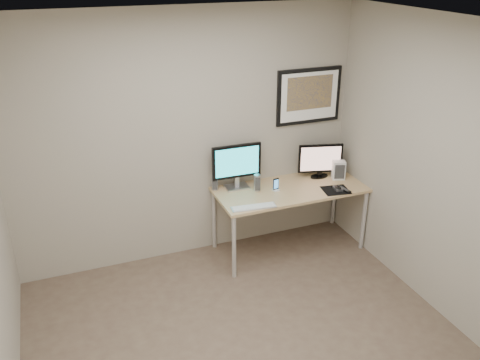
{
  "coord_description": "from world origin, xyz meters",
  "views": [
    {
      "loc": [
        -1.28,
        -3.01,
        3.04
      ],
      "look_at": [
        0.33,
        1.1,
        1.04
      ],
      "focal_mm": 38.0,
      "sensor_mm": 36.0,
      "label": 1
    }
  ],
  "objects_px": {
    "phone_dock": "(276,185)",
    "monitor_tv": "(320,160)",
    "speaker_right": "(257,183)",
    "framed_art": "(309,96)",
    "keyboard": "(254,207)",
    "fan_unit": "(339,170)",
    "speaker_left": "(215,182)",
    "monitor_large": "(237,164)",
    "desk": "(290,194)"
  },
  "relations": [
    {
      "from": "phone_dock",
      "to": "monitor_tv",
      "type": "bearing_deg",
      "value": 5.59
    },
    {
      "from": "speaker_right",
      "to": "phone_dock",
      "type": "distance_m",
      "value": 0.2
    },
    {
      "from": "framed_art",
      "to": "phone_dock",
      "type": "bearing_deg",
      "value": -147.73
    },
    {
      "from": "framed_art",
      "to": "keyboard",
      "type": "height_order",
      "value": "framed_art"
    },
    {
      "from": "speaker_right",
      "to": "phone_dock",
      "type": "relative_size",
      "value": 1.26
    },
    {
      "from": "framed_art",
      "to": "fan_unit",
      "type": "distance_m",
      "value": 0.88
    },
    {
      "from": "speaker_left",
      "to": "speaker_right",
      "type": "height_order",
      "value": "speaker_right"
    },
    {
      "from": "monitor_large",
      "to": "monitor_tv",
      "type": "bearing_deg",
      "value": -3.24
    },
    {
      "from": "phone_dock",
      "to": "fan_unit",
      "type": "distance_m",
      "value": 0.78
    },
    {
      "from": "monitor_large",
      "to": "keyboard",
      "type": "distance_m",
      "value": 0.56
    },
    {
      "from": "speaker_right",
      "to": "desk",
      "type": "bearing_deg",
      "value": -1.3
    },
    {
      "from": "desk",
      "to": "fan_unit",
      "type": "xyz_separation_m",
      "value": [
        0.61,
        0.03,
        0.17
      ]
    },
    {
      "from": "framed_art",
      "to": "speaker_right",
      "type": "bearing_deg",
      "value": -160.52
    },
    {
      "from": "monitor_tv",
      "to": "speaker_right",
      "type": "relative_size",
      "value": 2.7
    },
    {
      "from": "fan_unit",
      "to": "speaker_left",
      "type": "bearing_deg",
      "value": -171.5
    },
    {
      "from": "speaker_left",
      "to": "framed_art",
      "type": "bearing_deg",
      "value": 24.42
    },
    {
      "from": "monitor_tv",
      "to": "fan_unit",
      "type": "relative_size",
      "value": 2.31
    },
    {
      "from": "monitor_large",
      "to": "speaker_right",
      "type": "height_order",
      "value": "monitor_large"
    },
    {
      "from": "keyboard",
      "to": "phone_dock",
      "type": "bearing_deg",
      "value": 42.85
    },
    {
      "from": "framed_art",
      "to": "fan_unit",
      "type": "bearing_deg",
      "value": -48.95
    },
    {
      "from": "desk",
      "to": "monitor_large",
      "type": "bearing_deg",
      "value": 156.73
    },
    {
      "from": "desk",
      "to": "framed_art",
      "type": "bearing_deg",
      "value": 43.46
    },
    {
      "from": "monitor_large",
      "to": "monitor_tv",
      "type": "relative_size",
      "value": 1.1
    },
    {
      "from": "desk",
      "to": "keyboard",
      "type": "height_order",
      "value": "keyboard"
    },
    {
      "from": "monitor_large",
      "to": "fan_unit",
      "type": "xyz_separation_m",
      "value": [
        1.13,
        -0.19,
        -0.16
      ]
    },
    {
      "from": "desk",
      "to": "speaker_right",
      "type": "distance_m",
      "value": 0.39
    },
    {
      "from": "phone_dock",
      "to": "speaker_right",
      "type": "bearing_deg",
      "value": 148.24
    },
    {
      "from": "monitor_tv",
      "to": "fan_unit",
      "type": "bearing_deg",
      "value": -18.7
    },
    {
      "from": "keyboard",
      "to": "fan_unit",
      "type": "relative_size",
      "value": 2.15
    },
    {
      "from": "desk",
      "to": "speaker_left",
      "type": "distance_m",
      "value": 0.82
    },
    {
      "from": "desk",
      "to": "monitor_tv",
      "type": "bearing_deg",
      "value": 18.87
    },
    {
      "from": "framed_art",
      "to": "monitor_tv",
      "type": "bearing_deg",
      "value": -64.57
    },
    {
      "from": "framed_art",
      "to": "speaker_left",
      "type": "bearing_deg",
      "value": -176.62
    },
    {
      "from": "desk",
      "to": "speaker_right",
      "type": "bearing_deg",
      "value": 166.32
    },
    {
      "from": "speaker_left",
      "to": "desk",
      "type": "bearing_deg",
      "value": 1.6
    },
    {
      "from": "framed_art",
      "to": "keyboard",
      "type": "bearing_deg",
      "value": -145.76
    },
    {
      "from": "framed_art",
      "to": "monitor_large",
      "type": "distance_m",
      "value": 1.08
    },
    {
      "from": "monitor_tv",
      "to": "speaker_right",
      "type": "distance_m",
      "value": 0.8
    },
    {
      "from": "monitor_tv",
      "to": "fan_unit",
      "type": "distance_m",
      "value": 0.23
    },
    {
      "from": "desk",
      "to": "phone_dock",
      "type": "height_order",
      "value": "phone_dock"
    },
    {
      "from": "speaker_right",
      "to": "keyboard",
      "type": "xyz_separation_m",
      "value": [
        -0.19,
        -0.36,
        -0.08
      ]
    },
    {
      "from": "monitor_large",
      "to": "phone_dock",
      "type": "height_order",
      "value": "monitor_large"
    },
    {
      "from": "monitor_large",
      "to": "framed_art",
      "type": "bearing_deg",
      "value": 8.24
    },
    {
      "from": "framed_art",
      "to": "speaker_left",
      "type": "xyz_separation_m",
      "value": [
        -1.1,
        -0.07,
        -0.8
      ]
    },
    {
      "from": "monitor_large",
      "to": "speaker_left",
      "type": "bearing_deg",
      "value": 171.14
    },
    {
      "from": "speaker_left",
      "to": "phone_dock",
      "type": "bearing_deg",
      "value": -2.98
    },
    {
      "from": "keyboard",
      "to": "fan_unit",
      "type": "distance_m",
      "value": 1.19
    },
    {
      "from": "monitor_tv",
      "to": "framed_art",
      "type": "bearing_deg",
      "value": 130.41
    },
    {
      "from": "desk",
      "to": "monitor_large",
      "type": "distance_m",
      "value": 0.66
    },
    {
      "from": "phone_dock",
      "to": "keyboard",
      "type": "distance_m",
      "value": 0.46
    }
  ]
}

